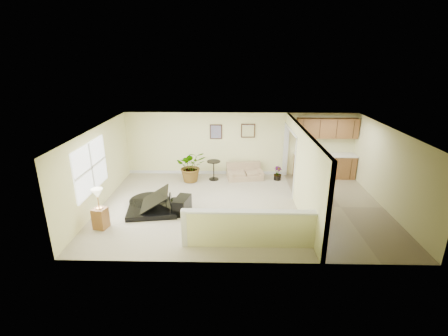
{
  "coord_description": "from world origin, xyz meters",
  "views": [
    {
      "loc": [
        -0.34,
        -9.42,
        4.57
      ],
      "look_at": [
        -0.57,
        0.4,
        1.15
      ],
      "focal_mm": 26.0,
      "sensor_mm": 36.0,
      "label": 1
    }
  ],
  "objects_px": {
    "lamp_stand": "(100,212)",
    "palm_plant": "(191,166)",
    "accent_table": "(214,168)",
    "piano": "(152,192)",
    "loveseat": "(245,171)",
    "small_plant": "(278,174)",
    "piano_bench": "(182,205)"
  },
  "relations": [
    {
      "from": "piano",
      "to": "loveseat",
      "type": "distance_m",
      "value": 4.11
    },
    {
      "from": "small_plant",
      "to": "accent_table",
      "type": "bearing_deg",
      "value": -179.42
    },
    {
      "from": "loveseat",
      "to": "accent_table",
      "type": "height_order",
      "value": "loveseat"
    },
    {
      "from": "accent_table",
      "to": "palm_plant",
      "type": "relative_size",
      "value": 0.6
    },
    {
      "from": "palm_plant",
      "to": "piano_bench",
      "type": "bearing_deg",
      "value": -89.55
    },
    {
      "from": "palm_plant",
      "to": "small_plant",
      "type": "bearing_deg",
      "value": 3.63
    },
    {
      "from": "lamp_stand",
      "to": "piano",
      "type": "bearing_deg",
      "value": 45.29
    },
    {
      "from": "accent_table",
      "to": "lamp_stand",
      "type": "bearing_deg",
      "value": -127.66
    },
    {
      "from": "piano",
      "to": "piano_bench",
      "type": "bearing_deg",
      "value": -20.35
    },
    {
      "from": "lamp_stand",
      "to": "piano_bench",
      "type": "bearing_deg",
      "value": 24.73
    },
    {
      "from": "loveseat",
      "to": "small_plant",
      "type": "height_order",
      "value": "loveseat"
    },
    {
      "from": "piano",
      "to": "lamp_stand",
      "type": "distance_m",
      "value": 1.66
    },
    {
      "from": "lamp_stand",
      "to": "palm_plant",
      "type": "bearing_deg",
      "value": 59.82
    },
    {
      "from": "piano_bench",
      "to": "lamp_stand",
      "type": "distance_m",
      "value": 2.36
    },
    {
      "from": "small_plant",
      "to": "piano",
      "type": "bearing_deg",
      "value": -147.95
    },
    {
      "from": "piano",
      "to": "accent_table",
      "type": "bearing_deg",
      "value": 47.29
    },
    {
      "from": "loveseat",
      "to": "accent_table",
      "type": "xyz_separation_m",
      "value": [
        -1.21,
        -0.18,
        0.19
      ]
    },
    {
      "from": "loveseat",
      "to": "piano",
      "type": "bearing_deg",
      "value": -145.3
    },
    {
      "from": "small_plant",
      "to": "palm_plant",
      "type": "bearing_deg",
      "value": -176.37
    },
    {
      "from": "small_plant",
      "to": "lamp_stand",
      "type": "distance_m",
      "value": 6.64
    },
    {
      "from": "piano_bench",
      "to": "lamp_stand",
      "type": "relative_size",
      "value": 0.63
    },
    {
      "from": "piano_bench",
      "to": "palm_plant",
      "type": "bearing_deg",
      "value": 90.45
    },
    {
      "from": "accent_table",
      "to": "palm_plant",
      "type": "xyz_separation_m",
      "value": [
        -0.83,
        -0.18,
        0.12
      ]
    },
    {
      "from": "piano",
      "to": "loveseat",
      "type": "bearing_deg",
      "value": 34.6
    },
    {
      "from": "piano",
      "to": "palm_plant",
      "type": "relative_size",
      "value": 1.55
    },
    {
      "from": "palm_plant",
      "to": "lamp_stand",
      "type": "bearing_deg",
      "value": -120.18
    },
    {
      "from": "piano",
      "to": "small_plant",
      "type": "xyz_separation_m",
      "value": [
        4.24,
        2.66,
        -0.36
      ]
    },
    {
      "from": "small_plant",
      "to": "lamp_stand",
      "type": "relative_size",
      "value": 0.46
    },
    {
      "from": "loveseat",
      "to": "palm_plant",
      "type": "xyz_separation_m",
      "value": [
        -2.04,
        -0.36,
        0.3
      ]
    },
    {
      "from": "loveseat",
      "to": "accent_table",
      "type": "relative_size",
      "value": 1.95
    },
    {
      "from": "accent_table",
      "to": "loveseat",
      "type": "bearing_deg",
      "value": 8.48
    },
    {
      "from": "loveseat",
      "to": "small_plant",
      "type": "bearing_deg",
      "value": -15.63
    }
  ]
}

